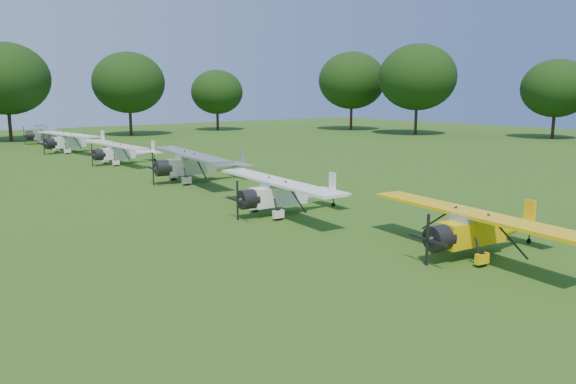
# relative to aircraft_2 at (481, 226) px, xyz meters

# --- Properties ---
(ground) EXTENTS (160.00, 160.00, 0.00)m
(ground) POSITION_rel_aircraft_2_xyz_m (-1.24, 11.81, -1.19)
(ground) COLOR #214E13
(ground) RESTS_ON ground
(tree_belt) EXTENTS (137.36, 130.27, 14.52)m
(tree_belt) POSITION_rel_aircraft_2_xyz_m (2.33, 11.97, 6.84)
(tree_belt) COLOR #2F2012
(tree_belt) RESTS_ON ground
(aircraft_2) EXTENTS (6.51, 10.34, 2.03)m
(aircraft_2) POSITION_rel_aircraft_2_xyz_m (0.00, 0.00, 0.00)
(aircraft_2) COLOR yellow
(aircraft_2) RESTS_ON ground
(aircraft_3) EXTENTS (6.60, 10.52, 2.07)m
(aircraft_3) POSITION_rel_aircraft_2_xyz_m (-1.51, 11.07, 0.02)
(aircraft_3) COLOR white
(aircraft_3) RESTS_ON ground
(aircraft_4) EXTENTS (7.52, 11.94, 2.34)m
(aircraft_4) POSITION_rel_aircraft_2_xyz_m (0.07, 23.82, 0.18)
(aircraft_4) COLOR silver
(aircraft_4) RESTS_ON ground
(aircraft_5) EXTENTS (6.35, 10.11, 1.99)m
(aircraft_5) POSITION_rel_aircraft_2_xyz_m (-0.46, 37.02, -0.02)
(aircraft_5) COLOR white
(aircraft_5) RESTS_ON ground
(aircraft_6) EXTENTS (7.24, 11.47, 2.25)m
(aircraft_6) POSITION_rel_aircraft_2_xyz_m (-0.96, 49.77, 0.13)
(aircraft_6) COLOR white
(aircraft_6) RESTS_ON ground
(aircraft_7) EXTENTS (7.19, 11.40, 2.24)m
(aircraft_7) POSITION_rel_aircraft_2_xyz_m (0.08, 61.74, 0.12)
(aircraft_7) COLOR silver
(aircraft_7) RESTS_ON ground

